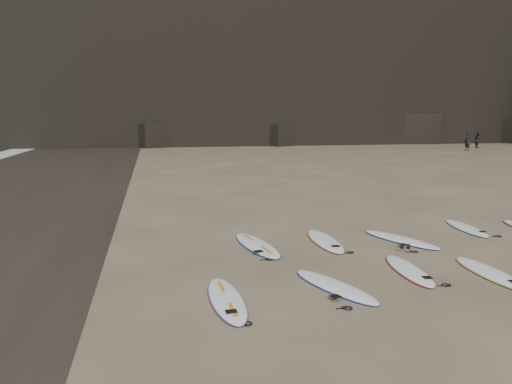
% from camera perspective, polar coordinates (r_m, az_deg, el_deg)
% --- Properties ---
extents(ground, '(240.00, 240.00, 0.00)m').
position_cam_1_polar(ground, '(11.84, 18.42, -8.62)').
color(ground, '#897559').
rests_on(ground, ground).
extents(surfboard_0, '(0.66, 2.49, 0.09)m').
position_cam_1_polar(surfboard_0, '(9.56, -3.38, -12.11)').
color(surfboard_0, white).
rests_on(surfboard_0, ground).
extents(surfboard_1, '(1.37, 2.48, 0.09)m').
position_cam_1_polar(surfboard_1, '(10.34, 9.01, -10.56)').
color(surfboard_1, white).
rests_on(surfboard_1, ground).
extents(surfboard_2, '(0.80, 2.38, 0.08)m').
position_cam_1_polar(surfboard_2, '(11.73, 17.06, -8.50)').
color(surfboard_2, white).
rests_on(surfboard_2, ground).
extents(surfboard_3, '(0.69, 2.51, 0.09)m').
position_cam_1_polar(surfboard_3, '(12.16, 25.23, -8.34)').
color(surfboard_3, white).
rests_on(surfboard_3, ground).
extents(surfboard_5, '(1.08, 2.83, 0.10)m').
position_cam_1_polar(surfboard_5, '(13.27, 0.09, -6.05)').
color(surfboard_5, white).
rests_on(surfboard_5, ground).
extents(surfboard_6, '(0.73, 2.62, 0.09)m').
position_cam_1_polar(surfboard_6, '(13.84, 7.89, -5.52)').
color(surfboard_6, white).
rests_on(surfboard_6, ground).
extents(surfboard_7, '(1.53, 2.62, 0.09)m').
position_cam_1_polar(surfboard_7, '(14.43, 16.19, -5.20)').
color(surfboard_7, white).
rests_on(surfboard_7, ground).
extents(surfboard_8, '(0.86, 2.43, 0.09)m').
position_cam_1_polar(surfboard_8, '(16.53, 22.90, -3.80)').
color(surfboard_8, white).
rests_on(surfboard_8, ground).
extents(person_a, '(0.53, 0.72, 1.82)m').
position_cam_1_polar(person_a, '(52.23, 23.02, 5.35)').
color(person_a, black).
rests_on(person_a, ground).
extents(person_b, '(0.72, 0.87, 1.62)m').
position_cam_1_polar(person_b, '(57.23, 24.01, 5.44)').
color(person_b, black).
rests_on(person_b, ground).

